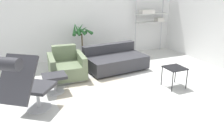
{
  "coord_description": "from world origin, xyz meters",
  "views": [
    {
      "loc": [
        -1.72,
        -3.73,
        2.02
      ],
      "look_at": [
        0.03,
        0.36,
        0.55
      ],
      "focal_mm": 35.0,
      "sensor_mm": 36.0,
      "label": 1
    }
  ],
  "objects_px": {
    "side_table": "(175,70)",
    "shelf_unit": "(151,16)",
    "ottoman": "(55,79)",
    "armchair_red": "(67,67)",
    "lounge_chair": "(22,80)",
    "couch_low": "(115,61)",
    "potted_plant": "(82,43)"
  },
  "relations": [
    {
      "from": "side_table",
      "to": "ottoman",
      "type": "bearing_deg",
      "value": 163.12
    },
    {
      "from": "ottoman",
      "to": "armchair_red",
      "type": "bearing_deg",
      "value": 60.84
    },
    {
      "from": "side_table",
      "to": "shelf_unit",
      "type": "bearing_deg",
      "value": 68.34
    },
    {
      "from": "lounge_chair",
      "to": "couch_low",
      "type": "distance_m",
      "value": 2.86
    },
    {
      "from": "ottoman",
      "to": "potted_plant",
      "type": "height_order",
      "value": "potted_plant"
    },
    {
      "from": "lounge_chair",
      "to": "ottoman",
      "type": "xyz_separation_m",
      "value": [
        0.6,
        0.83,
        -0.4
      ]
    },
    {
      "from": "ottoman",
      "to": "shelf_unit",
      "type": "height_order",
      "value": "shelf_unit"
    },
    {
      "from": "ottoman",
      "to": "side_table",
      "type": "relative_size",
      "value": 1.04
    },
    {
      "from": "lounge_chair",
      "to": "potted_plant",
      "type": "distance_m",
      "value": 3.08
    },
    {
      "from": "armchair_red",
      "to": "potted_plant",
      "type": "xyz_separation_m",
      "value": [
        0.68,
        1.04,
        0.29
      ]
    },
    {
      "from": "lounge_chair",
      "to": "armchair_red",
      "type": "distance_m",
      "value": 1.88
    },
    {
      "from": "couch_low",
      "to": "potted_plant",
      "type": "height_order",
      "value": "potted_plant"
    },
    {
      "from": "ottoman",
      "to": "armchair_red",
      "type": "distance_m",
      "value": 0.82
    },
    {
      "from": "side_table",
      "to": "shelf_unit",
      "type": "xyz_separation_m",
      "value": [
        1.04,
        2.63,
        0.81
      ]
    },
    {
      "from": "lounge_chair",
      "to": "ottoman",
      "type": "bearing_deg",
      "value": 90.0
    },
    {
      "from": "armchair_red",
      "to": "couch_low",
      "type": "distance_m",
      "value": 1.31
    },
    {
      "from": "potted_plant",
      "to": "shelf_unit",
      "type": "height_order",
      "value": "shelf_unit"
    },
    {
      "from": "ottoman",
      "to": "potted_plant",
      "type": "distance_m",
      "value": 2.08
    },
    {
      "from": "side_table",
      "to": "shelf_unit",
      "type": "relative_size",
      "value": 0.23
    },
    {
      "from": "lounge_chair",
      "to": "potted_plant",
      "type": "height_order",
      "value": "lounge_chair"
    },
    {
      "from": "ottoman",
      "to": "side_table",
      "type": "distance_m",
      "value": 2.54
    },
    {
      "from": "armchair_red",
      "to": "potted_plant",
      "type": "distance_m",
      "value": 1.28
    },
    {
      "from": "side_table",
      "to": "lounge_chair",
      "type": "bearing_deg",
      "value": -178.3
    },
    {
      "from": "ottoman",
      "to": "side_table",
      "type": "bearing_deg",
      "value": -16.88
    },
    {
      "from": "ottoman",
      "to": "couch_low",
      "type": "height_order",
      "value": "couch_low"
    },
    {
      "from": "lounge_chair",
      "to": "shelf_unit",
      "type": "distance_m",
      "value": 4.92
    },
    {
      "from": "couch_low",
      "to": "side_table",
      "type": "xyz_separation_m",
      "value": [
        0.72,
        -1.54,
        0.16
      ]
    },
    {
      "from": "couch_low",
      "to": "shelf_unit",
      "type": "relative_size",
      "value": 0.83
    },
    {
      "from": "couch_low",
      "to": "side_table",
      "type": "distance_m",
      "value": 1.71
    },
    {
      "from": "ottoman",
      "to": "potted_plant",
      "type": "relative_size",
      "value": 0.4
    },
    {
      "from": "armchair_red",
      "to": "shelf_unit",
      "type": "xyz_separation_m",
      "value": [
        3.07,
        1.18,
        0.93
      ]
    },
    {
      "from": "armchair_red",
      "to": "couch_low",
      "type": "xyz_separation_m",
      "value": [
        1.31,
        0.09,
        -0.04
      ]
    }
  ]
}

